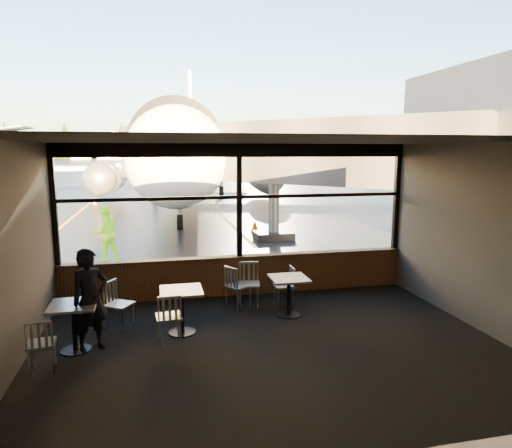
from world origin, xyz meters
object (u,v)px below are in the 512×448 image
object	(u,v)px
chair_mid_w	(120,305)
airliner	(186,116)
passenger	(90,300)
cafe_table_left	(75,328)
cafe_table_near	(289,297)
cafe_table_mid	(182,312)
cone_wing	(94,201)
chair_near_e	(284,286)
chair_left_s	(41,344)
jet_bridge	(310,180)
chair_mid_s	(169,317)
chair_near_n	(249,285)
chair_near_w	(238,287)
cone_nose	(255,226)
ground_crew	(105,234)

from	to	relation	value
chair_mid_w	airliner	bearing A→B (deg)	-154.97
passenger	cafe_table_left	bearing A→B (deg)	147.97
passenger	cafe_table_near	bearing A→B (deg)	-20.75
cafe_table_mid	cone_wing	size ratio (longest dim) A/B	1.82
cafe_table_left	chair_near_e	distance (m)	4.32
chair_left_s	jet_bridge	bearing A→B (deg)	42.81
jet_bridge	chair_mid_s	xyz separation A→B (m)	(-5.30, -7.92, -1.83)
chair_mid_w	cone_wing	xyz separation A→B (m)	(-3.03, 21.51, -0.23)
cafe_table_mid	cafe_table_left	xyz separation A→B (m)	(-1.80, -0.39, -0.00)
passenger	cone_wing	world-z (taller)	passenger
airliner	chair_mid_w	xyz separation A→B (m)	(-2.97, -23.41, -5.22)
cafe_table_mid	passenger	xyz separation A→B (m)	(-1.52, -0.38, 0.46)
cafe_table_left	chair_mid_w	distance (m)	1.10
jet_bridge	airliner	bearing A→B (deg)	101.17
chair_near_e	cone_wing	distance (m)	21.88
cafe_table_near	cafe_table_left	world-z (taller)	cafe_table_left
jet_bridge	chair_near_n	size ratio (longest dim) A/B	11.01
chair_left_s	chair_near_n	bearing A→B (deg)	24.13
chair_near_n	cafe_table_left	bearing A→B (deg)	37.10
chair_mid_w	chair_near_e	bearing A→B (deg)	132.23
chair_near_e	chair_near_n	world-z (taller)	chair_near_n
chair_near_w	cone_nose	world-z (taller)	chair_near_w
cone_nose	cone_wing	world-z (taller)	cone_nose
chair_mid_s	cone_nose	world-z (taller)	chair_mid_s
chair_left_s	cafe_table_mid	bearing A→B (deg)	18.01
cafe_table_near	cone_wing	distance (m)	22.47
cafe_table_mid	airliner	bearing A→B (deg)	85.61
jet_bridge	cone_nose	world-z (taller)	jet_bridge
airliner	chair_mid_s	bearing A→B (deg)	-89.22
cafe_table_left	jet_bridge	bearing A→B (deg)	49.18
cafe_table_mid	cone_nose	world-z (taller)	cafe_table_mid
chair_near_e	ground_crew	distance (m)	6.62
chair_mid_w	ground_crew	distance (m)	5.77
airliner	cone_wing	size ratio (longest dim) A/B	80.88
ground_crew	chair_near_n	bearing A→B (deg)	103.83
cafe_table_mid	passenger	bearing A→B (deg)	-165.96
passenger	ground_crew	size ratio (longest dim) A/B	1.04
ground_crew	passenger	bearing A→B (deg)	72.69
chair_mid_w	chair_near_w	bearing A→B (deg)	137.67
chair_near_e	chair_near_w	xyz separation A→B (m)	(-0.99, 0.06, 0.04)
cafe_table_mid	cone_wing	xyz separation A→B (m)	(-4.16, 22.00, -0.19)
chair_near_e	chair_mid_w	distance (m)	3.45
jet_bridge	passenger	size ratio (longest dim) A/B	6.00
cafe_table_mid	cafe_table_left	world-z (taller)	cafe_table_mid
chair_mid_s	cone_wing	world-z (taller)	chair_mid_s
jet_bridge	chair_near_w	xyz separation A→B (m)	(-3.80, -6.40, -1.82)
chair_near_n	jet_bridge	bearing A→B (deg)	-107.94
airliner	chair_left_s	world-z (taller)	airliner
chair_near_n	cone_nose	distance (m)	9.10
chair_mid_s	chair_near_n	bearing A→B (deg)	37.85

